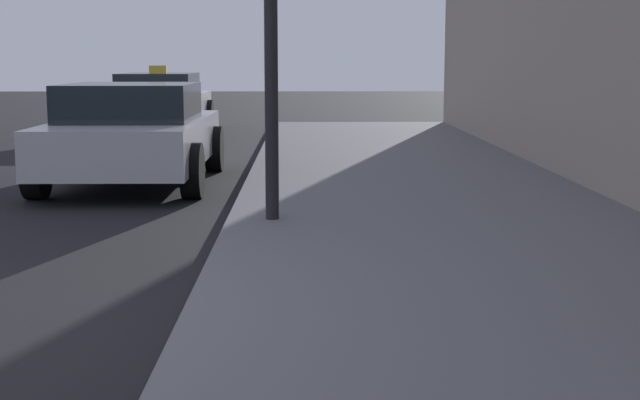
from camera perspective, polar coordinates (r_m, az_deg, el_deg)
sidewalk at (r=5.35m, az=13.22°, el=-7.82°), size 4.00×32.00×0.15m
car_silver at (r=11.87m, az=-11.43°, el=4.05°), size 1.98×4.01×1.27m
car_white at (r=20.04m, az=-9.82°, el=5.94°), size 1.93×4.52×1.43m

